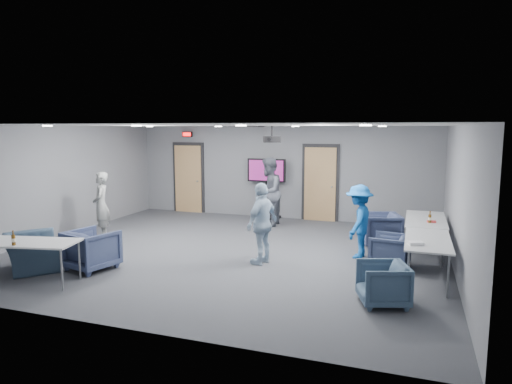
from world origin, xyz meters
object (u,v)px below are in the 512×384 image
(chair_front_b, at_px, (31,252))
(tv_stand, at_px, (266,185))
(chair_right_b, at_px, (389,251))
(table_right_b, at_px, (428,242))
(chair_right_a, at_px, (380,230))
(chair_right_c, at_px, (383,284))
(table_front_left, at_px, (26,244))
(person_c, at_px, (262,223))
(bottle_right, at_px, (430,218))
(person_a, at_px, (101,205))
(projector, at_px, (272,139))
(bottle_front, at_px, (14,240))
(person_d, at_px, (359,221))
(person_b, at_px, (269,192))
(chair_front_a, at_px, (92,250))
(table_right_a, at_px, (426,221))

(chair_front_b, xyz_separation_m, tv_stand, (2.65, 6.15, 0.66))
(chair_right_b, xyz_separation_m, table_right_b, (0.66, -0.55, 0.37))
(chair_right_a, xyz_separation_m, table_right_b, (0.94, -2.12, 0.31))
(chair_right_c, relative_size, table_front_left, 0.38)
(person_c, bearing_deg, chair_right_b, 119.03)
(chair_right_b, relative_size, bottle_right, 2.84)
(table_right_b, height_order, tv_stand, tv_stand)
(person_a, distance_m, table_right_b, 7.40)
(person_a, distance_m, projector, 4.44)
(chair_right_a, bearing_deg, tv_stand, -139.63)
(bottle_front, height_order, tv_stand, tv_stand)
(bottle_front, bearing_deg, chair_right_c, 12.26)
(person_d, relative_size, chair_right_b, 2.16)
(projector, bearing_deg, chair_right_b, -41.09)
(chair_right_a, relative_size, chair_right_b, 1.19)
(tv_stand, bearing_deg, person_b, -68.90)
(person_c, relative_size, bottle_right, 6.51)
(chair_right_b, relative_size, table_right_b, 0.39)
(chair_right_c, height_order, chair_front_a, chair_front_a)
(chair_right_a, bearing_deg, bottle_front, -65.77)
(person_b, height_order, table_right_b, person_b)
(table_front_left, bearing_deg, chair_front_a, 49.75)
(table_right_a, distance_m, table_right_b, 1.90)
(tv_stand, relative_size, projector, 3.88)
(person_a, height_order, table_front_left, person_a)
(projector, bearing_deg, chair_right_a, -5.95)
(chair_front_a, distance_m, bottle_front, 1.43)
(person_b, bearing_deg, bottle_right, 62.61)
(person_a, bearing_deg, person_c, 48.74)
(chair_front_a, xyz_separation_m, table_right_a, (5.95, 3.33, 0.31))
(chair_right_c, bearing_deg, person_a, -126.41)
(person_c, xyz_separation_m, projector, (-0.24, 1.38, 1.60))
(person_d, bearing_deg, person_a, -79.54)
(chair_right_c, distance_m, table_front_left, 5.93)
(person_a, xyz_separation_m, person_c, (4.33, -0.72, -0.00))
(chair_right_a, xyz_separation_m, bottle_front, (-5.52, -4.81, 0.45))
(person_d, xyz_separation_m, chair_front_a, (-4.65, -2.46, -0.38))
(person_d, xyz_separation_m, chair_front_b, (-5.70, -2.86, -0.42))
(table_front_left, relative_size, bottle_front, 7.48)
(table_right_a, distance_m, projector, 3.73)
(chair_right_c, bearing_deg, table_right_b, 136.78)
(chair_front_a, bearing_deg, person_a, -42.53)
(table_right_a, bearing_deg, person_c, 122.21)
(person_b, relative_size, chair_front_b, 1.81)
(chair_front_b, bearing_deg, table_right_b, -124.03)
(table_front_left, bearing_deg, chair_right_a, 27.31)
(person_b, height_order, person_d, person_b)
(chair_front_b, relative_size, table_right_a, 0.53)
(projector, bearing_deg, chair_right_c, -70.58)
(chair_right_c, bearing_deg, chair_right_b, 161.43)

